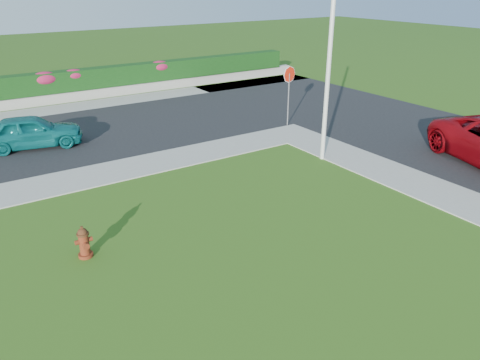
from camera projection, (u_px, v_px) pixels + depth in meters
ground at (302, 289)px, 10.38m from camera, size 120.00×120.00×0.00m
street_right at (460, 144)px, 19.51m from camera, size 8.00×32.00×0.04m
curb_corner at (291, 133)px, 20.81m from camera, size 2.00×2.00×0.04m
sidewalk_beyond at (50, 110)px, 24.42m from camera, size 34.00×2.00×0.04m
retaining_wall at (43, 100)px, 25.46m from camera, size 34.00×0.40×0.60m
hedge at (40, 84)px, 25.20m from camera, size 32.00×0.90×1.10m
fire_hydrant at (84, 242)px, 11.45m from camera, size 0.43×0.40×0.84m
sedan_teal at (31, 131)px, 18.79m from camera, size 4.14×2.31×1.33m
utility_pole at (328, 83)px, 16.79m from camera, size 0.16×0.16×5.84m
stop_sign at (289, 81)px, 21.16m from camera, size 0.75×0.14×2.77m
flower_clump_d at (45, 79)px, 25.16m from camera, size 1.47×0.94×0.73m
flower_clump_e at (74, 75)px, 25.93m from camera, size 1.25×0.80×0.62m
flower_clump_f at (160, 66)px, 28.55m from camera, size 1.34×0.86×0.67m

